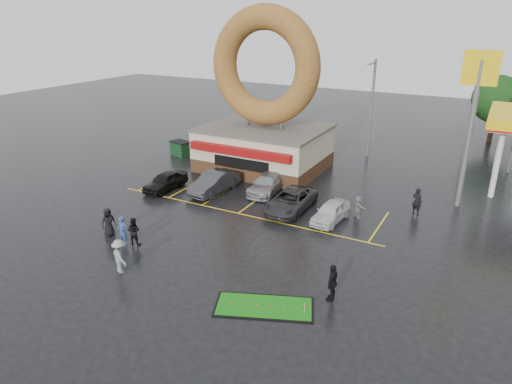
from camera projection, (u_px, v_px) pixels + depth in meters
The scene contains 20 objects.
ground at pixel (210, 233), 28.32m from camera, with size 120.00×120.00×0.00m, color black.
donut_shop at pixel (264, 118), 38.65m from camera, with size 10.20×8.70×13.50m.
shell_sign at pixel (475, 101), 29.70m from camera, with size 2.20×0.36×10.60m.
streetlight_left at pixel (235, 96), 47.33m from camera, with size 0.40×2.21×9.00m.
streetlight_mid at pixel (371, 106), 41.94m from camera, with size 0.40×2.21×9.00m.
tree_far_d at pixel (497, 99), 46.67m from camera, with size 4.90×4.90×7.00m.
car_black at pixel (165, 181), 35.09m from camera, with size 1.63×4.04×1.38m, color black.
car_dgrey at pixel (214, 182), 34.54m from camera, with size 1.68×4.81×1.59m, color #2F2F32.
car_silver at pixel (267, 184), 34.60m from camera, with size 1.90×4.67×1.36m, color #97979B.
car_grey at pixel (291, 201), 31.37m from camera, with size 2.34×5.07×1.41m, color #2B2C2E.
car_white at pixel (331, 212), 29.72m from camera, with size 1.54×3.82×1.30m, color silver.
person_blue at pixel (122, 231), 26.51m from camera, with size 0.66×0.44×1.82m, color navy.
person_blackjkt at pixel (134, 231), 26.66m from camera, with size 0.82×0.64×1.68m, color black.
person_hoodie at pixel (119, 256), 23.68m from camera, with size 1.21×0.70×1.87m, color gray.
person_bystander at pixel (109, 222), 27.66m from camera, with size 0.88×0.57×1.80m, color black.
person_cameraman at pixel (333, 282), 21.41m from camera, with size 1.09×0.46×1.87m, color black.
person_walker_near at pixel (358, 207), 30.18m from camera, with size 1.43×0.45×1.54m, color gray.
person_walker_far at pixel (417, 201), 30.67m from camera, with size 0.68×0.45×1.87m, color black.
dumpster at pixel (181, 149), 43.66m from camera, with size 1.80×1.20×1.30m, color #173C1E.
putting_green at pixel (264, 307), 21.13m from camera, with size 4.98×3.54×0.57m.
Camera 1 is at (14.62, -21.02, 12.69)m, focal length 32.00 mm.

